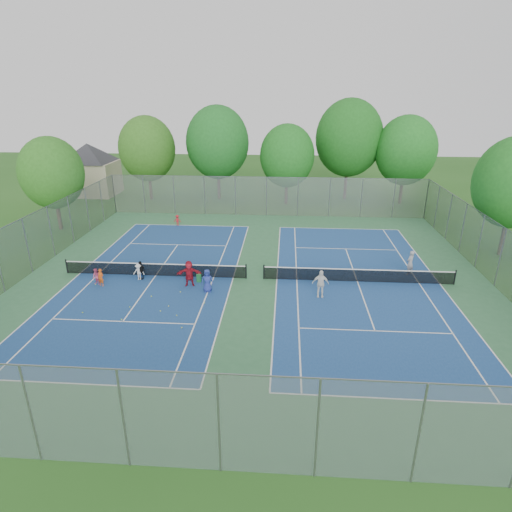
{
  "coord_description": "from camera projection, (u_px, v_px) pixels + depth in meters",
  "views": [
    {
      "loc": [
        2.0,
        -26.89,
        12.22
      ],
      "look_at": [
        0.0,
        1.0,
        1.3
      ],
      "focal_mm": 30.0,
      "sensor_mm": 36.0,
      "label": 1
    }
  ],
  "objects": [
    {
      "name": "student_d",
      "position": [
        141.0,
        270.0,
        29.28
      ],
      "size": [
        0.84,
        0.59,
        1.33
      ],
      "primitive_type": "imported",
      "rotation": [
        0.0,
        0.0,
        -0.37
      ],
      "color": "black",
      "rests_on": "ground"
    },
    {
      "name": "court_right",
      "position": [
        357.0,
        282.0,
        29.09
      ],
      "size": [
        10.97,
        23.77,
        0.01
      ],
      "primitive_type": "cube",
      "color": "navy",
      "rests_on": "court_pad"
    },
    {
      "name": "fence_east",
      "position": [
        500.0,
        258.0,
        27.77
      ],
      "size": [
        0.1,
        32.0,
        4.0
      ],
      "primitive_type": "cube",
      "rotation": [
        0.0,
        0.0,
        1.57
      ],
      "color": "gray",
      "rests_on": "ground"
    },
    {
      "name": "court_pad",
      "position": [
        255.0,
        279.0,
        29.56
      ],
      "size": [
        32.0,
        32.0,
        0.01
      ],
      "primitive_type": "cube",
      "color": "#31673F",
      "rests_on": "ground"
    },
    {
      "name": "tennis_ball_7",
      "position": [
        151.0,
        296.0,
        26.95
      ],
      "size": [
        0.07,
        0.07,
        0.07
      ],
      "primitive_type": "sphere",
      "color": "#CCF138",
      "rests_on": "ground"
    },
    {
      "name": "tennis_ball_0",
      "position": [
        210.0,
        286.0,
        28.36
      ],
      "size": [
        0.07,
        0.07,
        0.07
      ],
      "primitive_type": "sphere",
      "color": "#E9F037",
      "rests_on": "ground"
    },
    {
      "name": "child_far_baseline",
      "position": [
        177.0,
        220.0,
        40.93
      ],
      "size": [
        0.68,
        0.39,
        1.05
      ],
      "primitive_type": "imported",
      "rotation": [
        0.0,
        0.0,
        3.14
      ],
      "color": "#B31922",
      "rests_on": "ground"
    },
    {
      "name": "court_left",
      "position": [
        156.0,
        276.0,
        30.02
      ],
      "size": [
        10.97,
        23.77,
        0.01
      ],
      "primitive_type": "cube",
      "color": "navy",
      "rests_on": "court_pad"
    },
    {
      "name": "student_c",
      "position": [
        139.0,
        272.0,
        29.22
      ],
      "size": [
        0.79,
        0.49,
        1.17
      ],
      "primitive_type": "imported",
      "rotation": [
        0.0,
        0.0,
        0.07
      ],
      "color": "silver",
      "rests_on": "ground"
    },
    {
      "name": "net_right",
      "position": [
        358.0,
        276.0,
        28.93
      ],
      "size": [
        12.87,
        0.1,
        0.91
      ],
      "primitive_type": "cube",
      "color": "black",
      "rests_on": "ground"
    },
    {
      "name": "tree_nl",
      "position": [
        218.0,
        142.0,
        48.95
      ],
      "size": [
        7.2,
        7.2,
        10.69
      ],
      "color": "#443326",
      "rests_on": "ground"
    },
    {
      "name": "tennis_ball_11",
      "position": [
        130.0,
        307.0,
        25.63
      ],
      "size": [
        0.07,
        0.07,
        0.07
      ],
      "primitive_type": "sphere",
      "color": "#A7CD2F",
      "rests_on": "ground"
    },
    {
      "name": "tennis_ball_9",
      "position": [
        96.0,
        285.0,
        28.58
      ],
      "size": [
        0.07,
        0.07,
        0.07
      ],
      "primitive_type": "sphere",
      "color": "#BDD631",
      "rests_on": "ground"
    },
    {
      "name": "house",
      "position": [
        89.0,
        160.0,
        51.79
      ],
      "size": [
        11.03,
        11.03,
        7.3
      ],
      "color": "#B7A88C",
      "rests_on": "ground"
    },
    {
      "name": "instructor",
      "position": [
        410.0,
        263.0,
        29.92
      ],
      "size": [
        0.77,
        0.75,
        1.78
      ],
      "primitive_type": "imported",
      "rotation": [
        0.0,
        0.0,
        3.86
      ],
      "color": "gray",
      "rests_on": "ground"
    },
    {
      "name": "ground",
      "position": [
        255.0,
        279.0,
        29.56
      ],
      "size": [
        120.0,
        120.0,
        0.0
      ],
      "primitive_type": "plane",
      "color": "#24551A",
      "rests_on": "ground"
    },
    {
      "name": "tennis_ball_1",
      "position": [
        83.0,
        313.0,
        24.99
      ],
      "size": [
        0.07,
        0.07,
        0.07
      ],
      "primitive_type": "sphere",
      "color": "#BBE435",
      "rests_on": "ground"
    },
    {
      "name": "tree_side_w",
      "position": [
        52.0,
        173.0,
        38.21
      ],
      "size": [
        5.6,
        5.6,
        8.47
      ],
      "color": "#443326",
      "rests_on": "ground"
    },
    {
      "name": "tennis_ball_10",
      "position": [
        204.0,
        303.0,
        26.11
      ],
      "size": [
        0.07,
        0.07,
        0.07
      ],
      "primitive_type": "sphere",
      "color": "#C4EA36",
      "rests_on": "ground"
    },
    {
      "name": "student_a",
      "position": [
        101.0,
        278.0,
        28.25
      ],
      "size": [
        0.51,
        0.41,
        1.21
      ],
      "primitive_type": "imported",
      "rotation": [
        0.0,
        0.0,
        -0.31
      ],
      "color": "#DA5114",
      "rests_on": "ground"
    },
    {
      "name": "tree_nc",
      "position": [
        287.0,
        156.0,
        46.98
      ],
      "size": [
        6.0,
        6.0,
        8.85
      ],
      "color": "#443326",
      "rests_on": "ground"
    },
    {
      "name": "tennis_ball_5",
      "position": [
        122.0,
        320.0,
        24.23
      ],
      "size": [
        0.07,
        0.07,
        0.07
      ],
      "primitive_type": "sphere",
      "color": "#B8E234",
      "rests_on": "ground"
    },
    {
      "name": "tennis_ball_3",
      "position": [
        169.0,
        306.0,
        25.73
      ],
      "size": [
        0.07,
        0.07,
        0.07
      ],
      "primitive_type": "sphere",
      "color": "yellow",
      "rests_on": "ground"
    },
    {
      "name": "student_e",
      "position": [
        207.0,
        281.0,
        27.42
      ],
      "size": [
        0.83,
        0.63,
        1.53
      ],
      "primitive_type": "imported",
      "rotation": [
        0.0,
        0.0,
        0.21
      ],
      "color": "navy",
      "rests_on": "ground"
    },
    {
      "name": "fence_west",
      "position": [
        27.0,
        246.0,
        29.9
      ],
      "size": [
        0.1,
        32.0,
        4.0
      ],
      "primitive_type": "cube",
      "rotation": [
        0.0,
        0.0,
        1.57
      ],
      "color": "gray",
      "rests_on": "ground"
    },
    {
      "name": "fence_north",
      "position": [
        266.0,
        196.0,
        43.7
      ],
      "size": [
        32.0,
        0.1,
        4.0
      ],
      "primitive_type": "cube",
      "color": "gray",
      "rests_on": "ground"
    },
    {
      "name": "net_left",
      "position": [
        155.0,
        270.0,
        29.86
      ],
      "size": [
        12.87,
        0.1,
        0.91
      ],
      "primitive_type": "cube",
      "color": "black",
      "rests_on": "ground"
    },
    {
      "name": "tennis_ball_2",
      "position": [
        160.0,
        311.0,
        25.16
      ],
      "size": [
        0.07,
        0.07,
        0.07
      ],
      "primitive_type": "sphere",
      "color": "#BFDF34",
      "rests_on": "ground"
    },
    {
      "name": "tennis_ball_4",
      "position": [
        180.0,
        292.0,
        27.52
      ],
      "size": [
        0.07,
        0.07,
        0.07
      ],
      "primitive_type": "sphere",
      "color": "#C2D732",
      "rests_on": "ground"
    },
    {
      "name": "tree_nr",
      "position": [
        349.0,
        138.0,
        48.7
      ],
      "size": [
        7.6,
        7.6,
        11.42
      ],
      "color": "#443326",
      "rests_on": "ground"
    },
    {
      "name": "fence_south",
      "position": [
        219.0,
        425.0,
        13.97
      ],
      "size": [
        32.0,
        0.1,
        4.0
      ],
      "primitive_type": "cube",
      "color": "gray",
      "rests_on": "ground"
    },
    {
      "name": "student_f",
      "position": [
        189.0,
        273.0,
        28.23
      ],
      "size": [
        1.69,
        0.75,
        1.76
      ],
      "primitive_type": "imported",
      "rotation": [
        0.0,
        0.0,
        0.15
      ],
      "color": "maroon",
      "rests_on": "ground"
    },
    {
      "name": "tennis_ball_8",
      "position": [
        177.0,
        316.0,
        24.68
      ],
      "size": [
        0.07,
        0.07,
        0.07
      ],
      "primitive_type": "sphere",
      "color": "#ABC22D",
      "rests_on": "ground"
    },
    {
      "name": "tree_ne",
      "position": [
        406.0,
        150.0,
        46.83
      ],
      "size": [
        6.6,
        6.6,
        9.77
      ],
      "color": "#443326",
      "rests_on": "ground"
    },
    {
      "name": "tree_nw",
      "position": [
        147.0,
        149.0,
        48.79
      ],
      "size": [
        6.4,
        6.4,
        9.58
      ],
      "color": "#443326",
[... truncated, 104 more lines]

